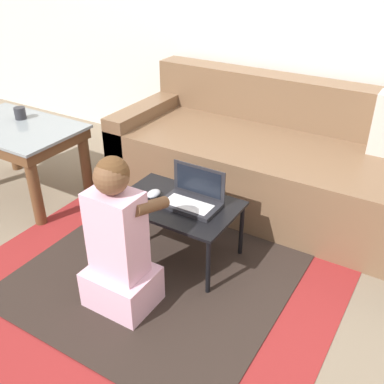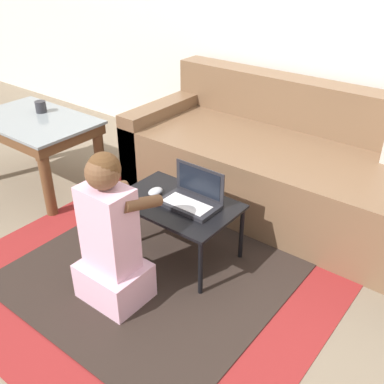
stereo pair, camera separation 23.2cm
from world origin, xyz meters
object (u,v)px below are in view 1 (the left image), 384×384
(computer_mouse, at_px, (154,194))
(cup_on_table, at_px, (20,113))
(couch, at_px, (280,163))
(person_seated, at_px, (119,246))
(laptop, at_px, (192,199))
(coffee_table, at_px, (17,138))
(laptop_desk, at_px, (177,208))

(computer_mouse, height_order, cup_on_table, cup_on_table)
(couch, distance_m, cup_on_table, 1.74)
(computer_mouse, distance_m, cup_on_table, 1.20)
(person_seated, bearing_deg, couch, 78.46)
(cup_on_table, bearing_deg, person_seated, -24.64)
(laptop, xyz_separation_m, person_seated, (-0.10, -0.48, -0.04))
(cup_on_table, bearing_deg, couch, 24.19)
(couch, bearing_deg, laptop, -101.59)
(couch, distance_m, laptop, 0.84)
(cup_on_table, bearing_deg, computer_mouse, -7.53)
(coffee_table, xyz_separation_m, laptop_desk, (1.27, -0.04, -0.11))
(laptop_desk, xyz_separation_m, cup_on_table, (-1.32, 0.15, 0.23))
(laptop, xyz_separation_m, cup_on_table, (-1.40, 0.12, 0.16))
(coffee_table, distance_m, computer_mouse, 1.12)
(laptop_desk, relative_size, computer_mouse, 6.94)
(laptop_desk, bearing_deg, computer_mouse, -176.60)
(coffee_table, height_order, person_seated, person_seated)
(computer_mouse, xyz_separation_m, cup_on_table, (-1.18, 0.16, 0.18))
(person_seated, bearing_deg, laptop_desk, 87.03)
(couch, height_order, person_seated, couch)
(coffee_table, distance_m, cup_on_table, 0.17)
(coffee_table, height_order, cup_on_table, cup_on_table)
(laptop, distance_m, person_seated, 0.49)
(laptop, bearing_deg, cup_on_table, 175.18)
(laptop_desk, relative_size, person_seated, 0.81)
(couch, xyz_separation_m, computer_mouse, (-0.39, -0.86, 0.08))
(laptop_desk, relative_size, cup_on_table, 8.14)
(couch, height_order, cup_on_table, couch)
(couch, bearing_deg, computer_mouse, -114.23)
(couch, distance_m, laptop_desk, 0.88)
(person_seated, bearing_deg, coffee_table, 158.44)
(computer_mouse, bearing_deg, couch, 65.77)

